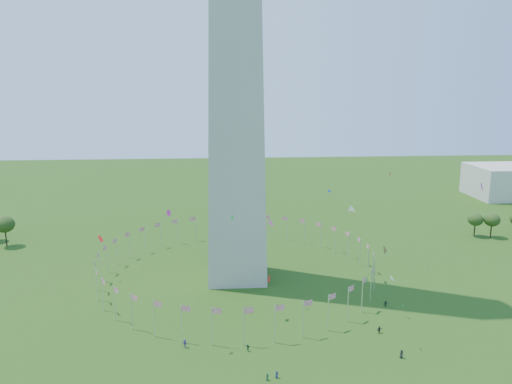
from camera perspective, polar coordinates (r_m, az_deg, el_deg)
ground at (r=106.69m, az=-1.13°, el=-19.75°), size 600.00×600.00×0.00m
flag_ring at (r=149.80m, az=-2.22°, el=-8.12°), size 80.24×80.24×9.00m
crowd at (r=105.88m, az=2.70°, el=-19.49°), size 89.72×74.52×1.91m
kites_aloft at (r=122.29m, az=7.68°, el=-5.42°), size 111.17×77.75×35.38m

